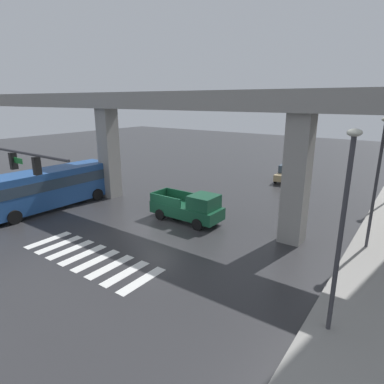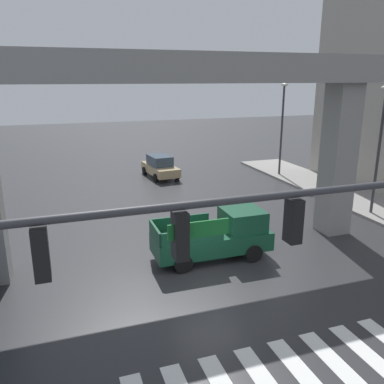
{
  "view_description": "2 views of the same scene",
  "coord_description": "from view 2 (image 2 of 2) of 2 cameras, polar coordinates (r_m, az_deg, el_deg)",
  "views": [
    {
      "loc": [
        13.5,
        -14.73,
        8.08
      ],
      "look_at": [
        0.96,
        2.69,
        1.94
      ],
      "focal_mm": 30.31,
      "sensor_mm": 36.0,
      "label": 1
    },
    {
      "loc": [
        -5.17,
        -12.86,
        7.63
      ],
      "look_at": [
        0.78,
        4.41,
        2.4
      ],
      "focal_mm": 37.45,
      "sensor_mm": 36.0,
      "label": 2
    }
  ],
  "objects": [
    {
      "name": "street_lamp_far_north",
      "position": [
        32.36,
        12.75,
        10.15
      ],
      "size": [
        0.44,
        0.7,
        7.24
      ],
      "color": "#38383D",
      "rests_on": "ground"
    },
    {
      "name": "sedan_tan",
      "position": [
        31.85,
        -4.56,
        3.65
      ],
      "size": [
        2.31,
        4.46,
        1.72
      ],
      "color": "tan",
      "rests_on": "ground"
    },
    {
      "name": "pickup_truck",
      "position": [
        17.57,
        3.72,
        -6.27
      ],
      "size": [
        5.11,
        2.11,
        2.08
      ],
      "color": "#14472D",
      "rests_on": "ground"
    },
    {
      "name": "crosswalk_stripes",
      "position": [
        11.92,
        12.91,
        -24.28
      ],
      "size": [
        8.25,
        2.8,
        0.01
      ],
      "color": "silver",
      "rests_on": "ground"
    },
    {
      "name": "ground_plane",
      "position": [
        15.82,
        2.6,
        -12.88
      ],
      "size": [
        120.0,
        120.0,
        0.0
      ],
      "primitive_type": "plane",
      "color": "#2D2D30"
    },
    {
      "name": "elevated_overpass",
      "position": [
        16.77,
        -1.09,
        15.04
      ],
      "size": [
        56.89,
        2.04,
        8.61
      ],
      "color": "gray",
      "rests_on": "ground"
    },
    {
      "name": "street_lamp_mid_block",
      "position": [
        24.38,
        25.27,
        7.23
      ],
      "size": [
        0.44,
        0.7,
        7.24
      ],
      "color": "#38383D",
      "rests_on": "ground"
    },
    {
      "name": "traffic_signal_mast",
      "position": [
        6.76,
        -11.16,
        -11.37
      ],
      "size": [
        8.69,
        0.32,
        6.2
      ],
      "color": "#38383D",
      "rests_on": "ground"
    }
  ]
}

